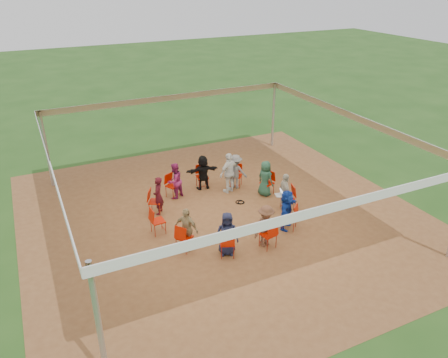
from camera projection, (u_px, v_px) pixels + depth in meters
name	position (u px, v px, depth m)	size (l,w,h in m)	color
ground	(223.00, 216.00, 15.02)	(80.00, 80.00, 0.00)	#234B17
dirt_patch	(223.00, 216.00, 15.02)	(13.00, 13.00, 0.00)	brown
tent	(222.00, 152.00, 13.99)	(10.33, 10.33, 3.00)	#B2B2B7
chair_0	(288.00, 198.00, 15.25)	(0.42, 0.44, 0.90)	#BF1500
chair_1	(267.00, 183.00, 16.30)	(0.42, 0.44, 0.90)	#BF1500
chair_2	(236.00, 176.00, 16.87)	(0.42, 0.44, 0.90)	#BF1500
chair_3	(202.00, 177.00, 16.80)	(0.42, 0.44, 0.90)	#BF1500
chair_4	(173.00, 186.00, 16.10)	(0.42, 0.44, 0.90)	#BF1500
chair_5	(155.00, 202.00, 15.00)	(0.42, 0.44, 0.90)	#BF1500
chair_6	(158.00, 221.00, 13.84)	(0.42, 0.44, 0.90)	#BF1500
chair_7	(184.00, 237.00, 13.00)	(0.42, 0.44, 0.90)	#BF1500
chair_8	(227.00, 243.00, 12.74)	(0.42, 0.44, 0.90)	#BF1500
chair_9	(268.00, 235.00, 13.14)	(0.42, 0.44, 0.90)	#BF1500
chair_10	(290.00, 217.00, 14.08)	(0.42, 0.44, 0.90)	#BF1500
person_seated_0	(285.00, 192.00, 15.13)	(0.80, 0.41, 1.36)	#BCB7A6
person_seated_1	(265.00, 178.00, 16.12)	(0.67, 0.37, 1.36)	#234E39
person_seated_2	(236.00, 172.00, 16.66)	(0.88, 0.44, 1.36)	slate
person_seated_3	(203.00, 172.00, 16.59)	(1.26, 0.47, 1.36)	black
person_seated_4	(175.00, 181.00, 15.93)	(0.66, 0.38, 1.36)	#8B1F58
person_seated_5	(158.00, 196.00, 14.88)	(0.50, 0.33, 1.36)	#410C15
person_seated_6	(186.00, 229.00, 12.99)	(0.80, 0.41, 1.36)	tan
person_seated_7	(227.00, 234.00, 12.74)	(0.67, 0.37, 1.36)	#191D38
person_seated_8	(266.00, 226.00, 13.12)	(0.88, 0.44, 1.36)	brown
person_seated_9	(287.00, 210.00, 14.01)	(1.26, 0.47, 1.36)	#12329C
standing_person	(229.00, 173.00, 16.31)	(0.92, 0.47, 1.57)	white
cable_coil	(240.00, 202.00, 15.85)	(0.41, 0.41, 0.03)	black
laptop	(280.00, 194.00, 15.12)	(0.33, 0.38, 0.22)	#B7B7BC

